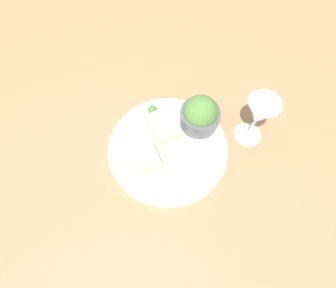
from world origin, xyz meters
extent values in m
plane|color=#93704C|center=(0.00, 0.00, 0.00)|extent=(4.00, 4.00, 0.00)
cylinder|color=white|center=(0.00, 0.00, 0.01)|extent=(0.33, 0.33, 0.01)
cylinder|color=#4C5156|center=(-0.03, 0.11, 0.04)|extent=(0.11, 0.11, 0.06)
sphere|color=#4C7A38|center=(-0.03, 0.11, 0.07)|extent=(0.09, 0.09, 0.09)
cylinder|color=beige|center=(0.05, 0.03, 0.03)|extent=(0.06, 0.06, 0.03)
cylinder|color=beige|center=(0.05, 0.03, 0.04)|extent=(0.05, 0.05, 0.01)
cube|color=#D1B27F|center=(-0.06, 0.01, 0.02)|extent=(0.10, 0.07, 0.02)
cube|color=beige|center=(-0.06, 0.01, 0.04)|extent=(0.10, 0.06, 0.01)
cube|color=#D1B27F|center=(0.00, -0.07, 0.02)|extent=(0.09, 0.07, 0.02)
cube|color=beige|center=(0.00, -0.07, 0.04)|extent=(0.09, 0.07, 0.01)
cylinder|color=silver|center=(0.07, 0.22, 0.00)|extent=(0.08, 0.08, 0.01)
cylinder|color=silver|center=(0.07, 0.22, 0.04)|extent=(0.01, 0.01, 0.07)
cone|color=silver|center=(0.07, 0.22, 0.11)|extent=(0.08, 0.08, 0.09)
sphere|color=#477533|center=(-0.12, 0.01, 0.03)|extent=(0.03, 0.03, 0.03)
camera|label=1|loc=(0.27, -0.15, 0.66)|focal=28.00mm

